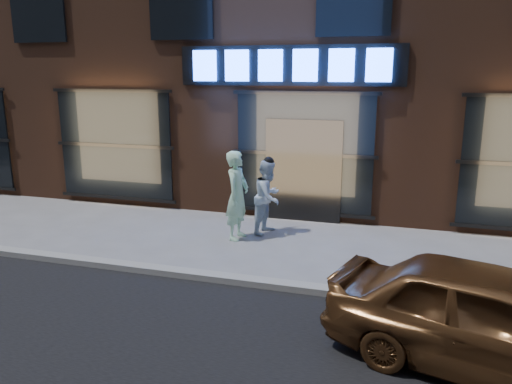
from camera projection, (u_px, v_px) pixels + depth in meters
The scene contains 6 objects.
ground at pixel (255, 285), 8.30m from camera, with size 90.00×90.00×0.00m, color slate.
curb at pixel (255, 282), 8.28m from camera, with size 60.00×0.25×0.12m, color gray.
storefront_building at pixel (334, 12), 14.53m from camera, with size 30.20×8.28×10.30m.
man_bowtie at pixel (237, 195), 10.44m from camera, with size 0.69×0.45×1.88m, color #B9F4C6.
man_cap at pixel (268, 197), 10.85m from camera, with size 0.79×0.62×1.63m, color white.
gold_sedan at pixel (493, 321), 5.77m from camera, with size 1.55×3.86×1.32m, color brown.
Camera 1 is at (2.21, -7.38, 3.46)m, focal length 35.00 mm.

